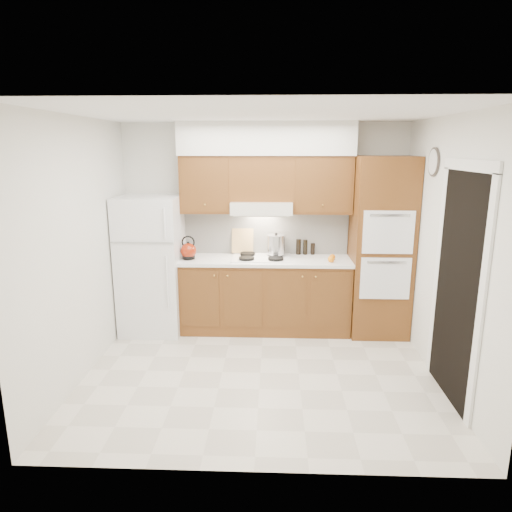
{
  "coord_description": "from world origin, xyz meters",
  "views": [
    {
      "loc": [
        0.13,
        -4.35,
        2.3
      ],
      "look_at": [
        -0.06,
        0.45,
        1.15
      ],
      "focal_mm": 32.0,
      "sensor_mm": 36.0,
      "label": 1
    }
  ],
  "objects": [
    {
      "name": "floor",
      "position": [
        0.0,
        0.0,
        0.0
      ],
      "size": [
        3.6,
        3.6,
        0.0
      ],
      "primitive_type": "plane",
      "color": "beige",
      "rests_on": "ground"
    },
    {
      "name": "ceiling",
      "position": [
        0.0,
        0.0,
        2.6
      ],
      "size": [
        3.6,
        3.6,
        0.0
      ],
      "primitive_type": "plane",
      "color": "white",
      "rests_on": "wall_back"
    },
    {
      "name": "wall_back",
      "position": [
        0.0,
        1.5,
        1.3
      ],
      "size": [
        3.6,
        0.02,
        2.6
      ],
      "primitive_type": "cube",
      "color": "silver",
      "rests_on": "floor"
    },
    {
      "name": "wall_left",
      "position": [
        -1.8,
        0.0,
        1.3
      ],
      "size": [
        0.02,
        3.0,
        2.6
      ],
      "primitive_type": "cube",
      "color": "silver",
      "rests_on": "floor"
    },
    {
      "name": "wall_right",
      "position": [
        1.8,
        0.0,
        1.3
      ],
      "size": [
        0.02,
        3.0,
        2.6
      ],
      "primitive_type": "cube",
      "color": "silver",
      "rests_on": "floor"
    },
    {
      "name": "fridge",
      "position": [
        -1.41,
        1.14,
        0.86
      ],
      "size": [
        0.75,
        0.72,
        1.72
      ],
      "primitive_type": "cube",
      "color": "white",
      "rests_on": "floor"
    },
    {
      "name": "base_cabinets",
      "position": [
        0.02,
        1.2,
        0.45
      ],
      "size": [
        2.11,
        0.6,
        0.9
      ],
      "primitive_type": "cube",
      "color": "brown",
      "rests_on": "floor"
    },
    {
      "name": "countertop",
      "position": [
        0.03,
        1.19,
        0.92
      ],
      "size": [
        2.13,
        0.62,
        0.04
      ],
      "primitive_type": "cube",
      "color": "white",
      "rests_on": "base_cabinets"
    },
    {
      "name": "backsplash",
      "position": [
        0.02,
        1.49,
        1.22
      ],
      "size": [
        2.11,
        0.03,
        0.56
      ],
      "primitive_type": "cube",
      "color": "white",
      "rests_on": "countertop"
    },
    {
      "name": "oven_cabinet",
      "position": [
        1.44,
        1.18,
        1.1
      ],
      "size": [
        0.7,
        0.65,
        2.2
      ],
      "primitive_type": "cube",
      "color": "brown",
      "rests_on": "floor"
    },
    {
      "name": "upper_cab_left",
      "position": [
        -0.71,
        1.33,
        1.85
      ],
      "size": [
        0.63,
        0.33,
        0.7
      ],
      "primitive_type": "cube",
      "color": "brown",
      "rests_on": "wall_back"
    },
    {
      "name": "upper_cab_right",
      "position": [
        0.72,
        1.33,
        1.85
      ],
      "size": [
        0.73,
        0.33,
        0.7
      ],
      "primitive_type": "cube",
      "color": "brown",
      "rests_on": "wall_back"
    },
    {
      "name": "range_hood",
      "position": [
        -0.02,
        1.27,
        1.57
      ],
      "size": [
        0.75,
        0.45,
        0.15
      ],
      "primitive_type": "cube",
      "color": "silver",
      "rests_on": "wall_back"
    },
    {
      "name": "upper_cab_over_hood",
      "position": [
        -0.02,
        1.33,
        1.92
      ],
      "size": [
        0.75,
        0.33,
        0.55
      ],
      "primitive_type": "cube",
      "color": "brown",
      "rests_on": "range_hood"
    },
    {
      "name": "soffit",
      "position": [
        0.03,
        1.32,
        2.4
      ],
      "size": [
        2.13,
        0.36,
        0.4
      ],
      "primitive_type": "cube",
      "color": "silver",
      "rests_on": "wall_back"
    },
    {
      "name": "cooktop",
      "position": [
        -0.02,
        1.21,
        0.95
      ],
      "size": [
        0.74,
        0.5,
        0.01
      ],
      "primitive_type": "cube",
      "color": "white",
      "rests_on": "countertop"
    },
    {
      "name": "doorway",
      "position": [
        1.79,
        -0.35,
        1.05
      ],
      "size": [
        0.02,
        0.9,
        2.1
      ],
      "primitive_type": "cube",
      "color": "black",
      "rests_on": "floor"
    },
    {
      "name": "wall_clock",
      "position": [
        1.79,
        0.55,
        2.15
      ],
      "size": [
        0.02,
        0.3,
        0.3
      ],
      "primitive_type": "cylinder",
      "rotation": [
        0.0,
        1.57,
        0.0
      ],
      "color": "#3F3833",
      "rests_on": "wall_right"
    },
    {
      "name": "kettle",
      "position": [
        -0.93,
        1.12,
        1.05
      ],
      "size": [
        0.26,
        0.26,
        0.2
      ],
      "primitive_type": "sphere",
      "rotation": [
        0.0,
        0.0,
        -0.4
      ],
      "color": "maroon",
      "rests_on": "countertop"
    },
    {
      "name": "cutting_board",
      "position": [
        -0.28,
        1.45,
        1.14
      ],
      "size": [
        0.28,
        0.09,
        0.37
      ],
      "primitive_type": "cube",
      "rotation": [
        -0.21,
        0.0,
        -0.0
      ],
      "color": "tan",
      "rests_on": "countertop"
    },
    {
      "name": "stock_pot",
      "position": [
        0.16,
        1.33,
        1.09
      ],
      "size": [
        0.28,
        0.28,
        0.24
      ],
      "primitive_type": "cylinder",
      "rotation": [
        0.0,
        0.0,
        0.26
      ],
      "color": "silver",
      "rests_on": "cooktop"
    },
    {
      "name": "condiment_a",
      "position": [
        0.54,
        1.45,
        1.04
      ],
      "size": [
        0.05,
        0.05,
        0.19
      ],
      "primitive_type": "cylinder",
      "rotation": [
        0.0,
        0.0,
        -0.01
      ],
      "color": "black",
      "rests_on": "countertop"
    },
    {
      "name": "condiment_b",
      "position": [
        0.45,
        1.45,
        1.04
      ],
      "size": [
        0.08,
        0.08,
        0.2
      ],
      "primitive_type": "cylinder",
      "rotation": [
        0.0,
        0.0,
        -0.34
      ],
      "color": "black",
      "rests_on": "countertop"
    },
    {
      "name": "condiment_c",
      "position": [
        0.64,
        1.45,
        1.01
      ],
      "size": [
        0.06,
        0.06,
        0.15
      ],
      "primitive_type": "cylinder",
      "rotation": [
        0.0,
        0.0,
        0.2
      ],
      "color": "black",
      "rests_on": "countertop"
    },
    {
      "name": "orange_near",
      "position": [
        0.82,
        1.04,
        0.98
      ],
      "size": [
        0.1,
        0.1,
        0.08
      ],
      "primitive_type": "sphere",
      "rotation": [
        0.0,
        0.0,
        0.35
      ],
      "color": "orange",
      "rests_on": "countertop"
    },
    {
      "name": "orange_far",
      "position": [
        0.86,
        1.16,
        0.98
      ],
      "size": [
        0.09,
        0.09,
        0.07
      ],
      "primitive_type": "sphere",
      "rotation": [
        0.0,
        0.0,
        -0.26
      ],
      "color": "orange",
      "rests_on": "countertop"
    }
  ]
}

